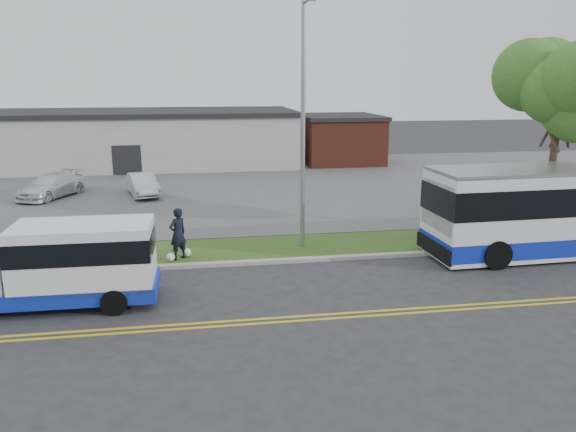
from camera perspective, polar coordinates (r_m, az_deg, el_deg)
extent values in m
plane|color=#28282B|center=(20.03, -5.54, -6.02)|extent=(140.00, 140.00, 0.00)
cube|color=gold|center=(16.47, -4.59, -10.50)|extent=(70.00, 0.12, 0.01)
cube|color=gold|center=(16.19, -4.50, -10.94)|extent=(70.00, 0.12, 0.01)
cube|color=#9E9B93|center=(21.04, -5.75, -4.82)|extent=(80.00, 0.30, 0.15)
cube|color=#334B19|center=(22.76, -6.05, -3.45)|extent=(80.00, 3.30, 0.10)
cube|color=#4C4C4F|center=(36.46, -7.39, 3.06)|extent=(80.00, 25.00, 0.10)
cube|color=#9E9E99|center=(46.32, -15.44, 7.39)|extent=(25.00, 10.00, 4.00)
cube|color=black|center=(46.15, -15.61, 10.08)|extent=(25.40, 10.40, 0.35)
cube|color=black|center=(41.54, -16.04, 5.42)|extent=(2.00, 0.15, 2.20)
cube|color=brown|center=(46.57, 5.24, 7.61)|extent=(6.00, 7.00, 3.60)
cube|color=black|center=(46.41, 5.29, 10.01)|extent=(6.30, 7.30, 0.30)
cylinder|color=#35231D|center=(26.91, 25.12, 3.32)|extent=(0.32, 0.32, 4.76)
ellipsoid|color=#2C5E21|center=(26.57, 25.96, 11.26)|extent=(5.20, 5.20, 4.42)
cylinder|color=gray|center=(22.10, 1.53, 8.81)|extent=(0.18, 0.18, 9.50)
cylinder|color=gray|center=(21.50, 1.99, 21.09)|extent=(0.12, 1.40, 0.12)
cube|color=#0F25A9|center=(18.67, -22.78, -6.92)|extent=(6.31, 2.19, 0.46)
cube|color=silver|center=(18.11, -19.97, -3.73)|extent=(4.09, 2.17, 1.94)
cube|color=black|center=(18.02, -20.05, -2.75)|extent=(4.11, 2.21, 0.69)
cylinder|color=black|center=(17.41, -17.24, -8.36)|extent=(0.78, 0.27, 0.78)
cylinder|color=black|center=(19.26, -16.41, -6.14)|extent=(0.78, 0.27, 0.78)
cube|color=black|center=(21.68, 15.04, 0.98)|extent=(0.19, 2.59, 1.80)
cube|color=black|center=(22.05, 14.59, -3.16)|extent=(0.22, 2.81, 0.56)
cylinder|color=black|center=(21.79, 20.43, -3.71)|extent=(1.09, 0.39, 1.08)
cylinder|color=black|center=(23.99, 17.17, -1.89)|extent=(1.09, 0.39, 1.08)
imported|color=black|center=(21.50, -11.13, -1.78)|extent=(0.86, 0.82, 1.98)
imported|color=silver|center=(33.85, -14.55, 3.11)|extent=(2.33, 4.18, 1.31)
imported|color=silver|center=(35.04, -22.91, 2.84)|extent=(3.66, 4.96, 1.34)
sphere|color=white|center=(21.51, -11.85, -4.12)|extent=(0.32, 0.32, 0.32)
sphere|color=white|center=(21.96, -10.23, -3.67)|extent=(0.32, 0.32, 0.32)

